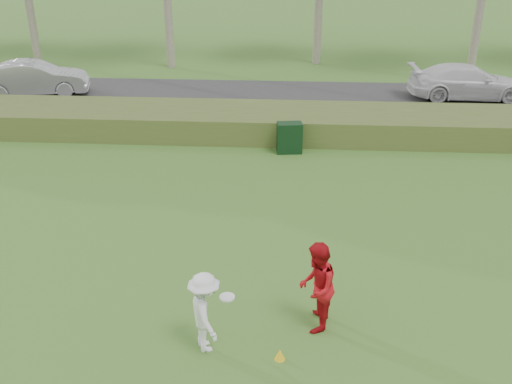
# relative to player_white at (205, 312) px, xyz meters

# --- Properties ---
(ground) EXTENTS (120.00, 120.00, 0.00)m
(ground) POSITION_rel_player_white_xyz_m (0.62, -0.04, -0.77)
(ground) COLOR #366722
(ground) RESTS_ON ground
(reed_strip) EXTENTS (80.00, 3.00, 0.90)m
(reed_strip) POSITION_rel_player_white_xyz_m (0.62, 11.96, -0.32)
(reed_strip) COLOR #465A24
(reed_strip) RESTS_ON ground
(park_road) EXTENTS (80.00, 6.00, 0.06)m
(park_road) POSITION_rel_player_white_xyz_m (0.62, 16.96, -0.74)
(park_road) COLOR #2D2D2D
(park_road) RESTS_ON ground
(player_white) EXTENTS (1.00, 1.15, 1.54)m
(player_white) POSITION_rel_player_white_xyz_m (0.00, 0.00, 0.00)
(player_white) COLOR white
(player_white) RESTS_ON ground
(player_red) EXTENTS (0.80, 0.96, 1.78)m
(player_red) POSITION_rel_player_white_xyz_m (1.96, 0.74, 0.12)
(player_red) COLOR #B80F17
(player_red) RESTS_ON ground
(cone_yellow) EXTENTS (0.19, 0.19, 0.21)m
(cone_yellow) POSITION_rel_player_white_xyz_m (1.33, -0.21, -0.67)
(cone_yellow) COLOR yellow
(cone_yellow) RESTS_ON ground
(utility_cabinet) EXTENTS (0.89, 0.63, 1.03)m
(utility_cabinet) POSITION_rel_player_white_xyz_m (1.32, 10.12, -0.26)
(utility_cabinet) COLOR black
(utility_cabinet) RESTS_ON ground
(car_mid) EXTENTS (4.94, 2.81, 1.54)m
(car_mid) POSITION_rel_player_white_xyz_m (-10.22, 16.47, 0.06)
(car_mid) COLOR #B6B7BA
(car_mid) RESTS_ON park_road
(car_right) EXTENTS (5.15, 2.19, 1.48)m
(car_right) POSITION_rel_player_white_xyz_m (9.04, 17.30, 0.03)
(car_right) COLOR silver
(car_right) RESTS_ON park_road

